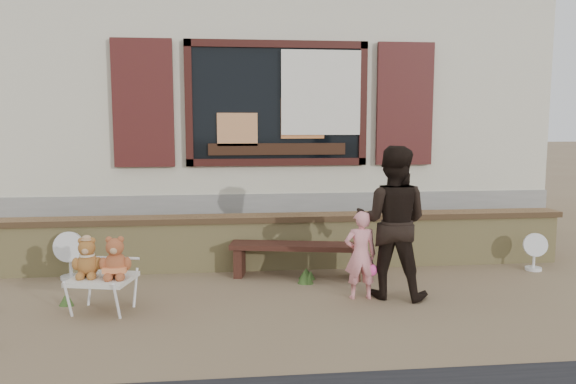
{
  "coord_description": "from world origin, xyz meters",
  "views": [
    {
      "loc": [
        -0.71,
        -5.8,
        1.82
      ],
      "look_at": [
        0.0,
        0.6,
        1.0
      ],
      "focal_mm": 35.0,
      "sensor_mm": 36.0,
      "label": 1
    }
  ],
  "objects": [
    {
      "name": "ground",
      "position": [
        0.0,
        0.0,
        0.0
      ],
      "size": [
        80.0,
        80.0,
        0.0
      ],
      "primitive_type": "plane",
      "color": "brown",
      "rests_on": "ground"
    },
    {
      "name": "shopfront",
      "position": [
        0.0,
        4.49,
        2.0
      ],
      "size": [
        8.04,
        5.13,
        4.0
      ],
      "color": "#ACA68B",
      "rests_on": "ground"
    },
    {
      "name": "brick_wall",
      "position": [
        0.0,
        1.0,
        0.34
      ],
      "size": [
        7.1,
        0.36,
        0.67
      ],
      "color": "tan",
      "rests_on": "ground"
    },
    {
      "name": "bench",
      "position": [
        0.1,
        0.54,
        0.29
      ],
      "size": [
        1.59,
        0.63,
        0.4
      ],
      "rotation": [
        0.0,
        0.0,
        -0.2
      ],
      "color": "black",
      "rests_on": "ground"
    },
    {
      "name": "folding_chair",
      "position": [
        -1.9,
        -0.44,
        0.31
      ],
      "size": [
        0.65,
        0.61,
        0.34
      ],
      "rotation": [
        0.0,
        0.0,
        -0.23
      ],
      "color": "silver",
      "rests_on": "ground"
    },
    {
      "name": "teddy_bear_left",
      "position": [
        -2.03,
        -0.41,
        0.54
      ],
      "size": [
        0.33,
        0.3,
        0.39
      ],
      "primitive_type": null,
      "rotation": [
        0.0,
        0.0,
        -0.23
      ],
      "color": "brown",
      "rests_on": "folding_chair"
    },
    {
      "name": "teddy_bear_right",
      "position": [
        -1.76,
        -0.47,
        0.55
      ],
      "size": [
        0.35,
        0.32,
        0.41
      ],
      "primitive_type": null,
      "rotation": [
        0.0,
        0.0,
        -0.23
      ],
      "color": "brown",
      "rests_on": "folding_chair"
    },
    {
      "name": "child",
      "position": [
        0.65,
        -0.31,
        0.46
      ],
      "size": [
        0.34,
        0.23,
        0.91
      ],
      "primitive_type": "imported",
      "rotation": [
        0.0,
        0.0,
        3.1
      ],
      "color": "pink",
      "rests_on": "ground"
    },
    {
      "name": "adult",
      "position": [
        0.98,
        -0.28,
        0.79
      ],
      "size": [
        0.94,
        0.85,
        1.57
      ],
      "primitive_type": "imported",
      "rotation": [
        0.0,
        0.0,
        2.74
      ],
      "color": "black",
      "rests_on": "ground"
    },
    {
      "name": "fan_left",
      "position": [
        -2.5,
        0.73,
        0.28
      ],
      "size": [
        0.36,
        0.24,
        0.57
      ],
      "rotation": [
        0.0,
        0.0,
        -0.12
      ],
      "color": "silver",
      "rests_on": "ground"
    },
    {
      "name": "fan_right",
      "position": [
        3.02,
        0.53,
        0.23
      ],
      "size": [
        0.3,
        0.2,
        0.47
      ],
      "rotation": [
        0.0,
        0.0,
        -0.23
      ],
      "color": "silver",
      "rests_on": "ground"
    },
    {
      "name": "grass_tufts",
      "position": [
        -0.8,
        -0.02,
        0.07
      ],
      "size": [
        5.91,
        1.91,
        0.15
      ],
      "color": "#334F1F",
      "rests_on": "ground"
    }
  ]
}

